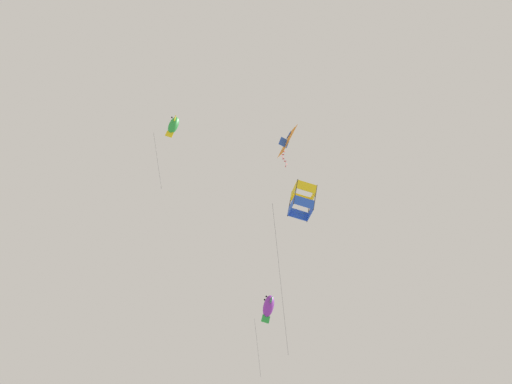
# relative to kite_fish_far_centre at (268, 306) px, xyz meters

# --- Properties ---
(kite_fish_far_centre) EXTENTS (1.61, 1.49, 5.80)m
(kite_fish_far_centre) POSITION_rel_kite_fish_far_centre_xyz_m (0.00, 0.00, 0.00)
(kite_fish_far_centre) COLOR purple
(kite_fish_upper_right) EXTENTS (1.85, 1.63, 5.90)m
(kite_fish_upper_right) POSITION_rel_kite_fish_far_centre_xyz_m (6.23, 7.69, 10.68)
(kite_fish_upper_right) COLOR green
(kite_delta_mid_left) EXTENTS (1.71, 2.78, 3.42)m
(kite_delta_mid_left) POSITION_rel_kite_fish_far_centre_xyz_m (-1.79, 5.17, 10.86)
(kite_delta_mid_left) COLOR orange
(kite_box_near_left) EXTENTS (2.70, 2.62, 10.12)m
(kite_box_near_left) POSITION_rel_kite_fish_far_centre_xyz_m (-2.67, 9.96, 1.54)
(kite_box_near_left) COLOR yellow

